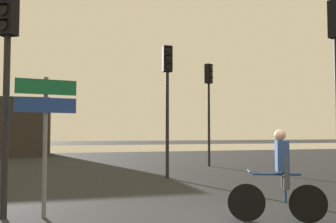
# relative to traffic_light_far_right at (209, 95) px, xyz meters

# --- Properties ---
(water_strip) EXTENTS (80.00, 16.00, 0.01)m
(water_strip) POSITION_rel_traffic_light_far_right_xyz_m (-3.93, 21.10, -3.26)
(water_strip) COLOR #9E937F
(water_strip) RESTS_ON ground
(traffic_light_far_right) EXTENTS (0.40, 0.42, 4.72)m
(traffic_light_far_right) POSITION_rel_traffic_light_far_right_xyz_m (0.00, 0.00, 0.00)
(traffic_light_far_right) COLOR black
(traffic_light_far_right) RESTS_ON ground
(traffic_light_near_left) EXTENTS (0.40, 0.42, 4.27)m
(traffic_light_near_left) POSITION_rel_traffic_light_far_right_xyz_m (-7.59, -8.54, -0.29)
(traffic_light_near_left) COLOR black
(traffic_light_near_left) RESTS_ON ground
(traffic_light_center) EXTENTS (0.32, 0.34, 4.55)m
(traffic_light_center) POSITION_rel_traffic_light_far_right_xyz_m (-3.07, -3.69, -0.11)
(traffic_light_center) COLOR black
(traffic_light_center) RESTS_ON ground
(direction_sign_post) EXTENTS (1.09, 0.21, 2.60)m
(direction_sign_post) POSITION_rel_traffic_light_far_right_xyz_m (-6.88, -8.69, -1.47)
(direction_sign_post) COLOR slate
(direction_sign_post) RESTS_ON ground
(cyclist) EXTENTS (1.59, 0.76, 1.62)m
(cyclist) POSITION_rel_traffic_light_far_right_xyz_m (-2.90, -10.20, -2.45)
(cyclist) COLOR black
(cyclist) RESTS_ON ground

